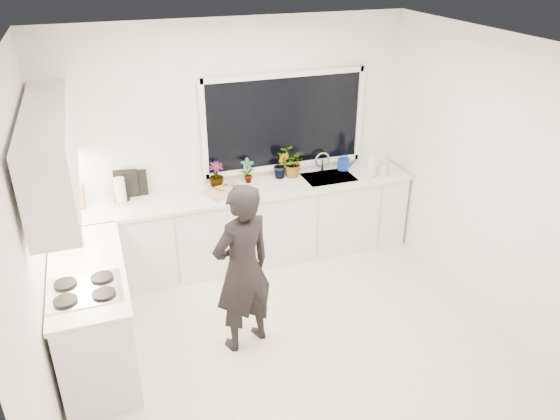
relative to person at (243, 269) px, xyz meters
name	(u,v)px	position (x,y,z in m)	size (l,w,h in m)	color
floor	(286,337)	(0.39, -0.07, -0.82)	(4.00, 3.50, 0.02)	beige
wall_back	(233,144)	(0.39, 1.69, 0.54)	(4.00, 0.02, 2.70)	white
wall_left	(29,251)	(-1.62, -0.07, 0.54)	(0.02, 3.50, 2.70)	white
wall_right	(485,179)	(2.40, -0.07, 0.54)	(0.02, 3.50, 2.70)	white
ceiling	(288,44)	(0.39, -0.07, 1.90)	(4.00, 3.50, 0.02)	white
window	(284,122)	(0.99, 1.66, 0.74)	(1.80, 0.02, 1.00)	black
base_cabinets_back	(243,228)	(0.39, 1.38, -0.37)	(3.92, 0.58, 0.88)	white
base_cabinets_left	(95,314)	(-1.28, 0.28, -0.37)	(0.58, 1.60, 0.88)	white
countertop_back	(242,191)	(0.39, 1.37, 0.09)	(3.94, 0.62, 0.04)	silver
countertop_left	(86,270)	(-1.28, 0.28, 0.09)	(0.62, 1.60, 0.04)	silver
upper_cabinets	(51,152)	(-1.40, 0.63, 1.04)	(0.34, 2.10, 0.70)	white
sink	(329,181)	(1.44, 1.38, 0.06)	(0.58, 0.42, 0.14)	silver
faucet	(322,162)	(1.44, 1.58, 0.22)	(0.03, 0.03, 0.22)	silver
stovetop	(84,290)	(-1.30, -0.07, 0.13)	(0.56, 0.48, 0.03)	black
person	(243,269)	(0.00, 0.00, 0.00)	(0.59, 0.39, 1.62)	black
pizza_tray	(225,192)	(0.20, 1.35, 0.13)	(0.45, 0.33, 0.03)	silver
pizza	(225,190)	(0.20, 1.35, 0.14)	(0.41, 0.29, 0.01)	#B53018
watering_can	(343,164)	(1.69, 1.54, 0.18)	(0.14, 0.14, 0.13)	#1230AE
paper_towel_roll	(120,191)	(-0.89, 1.48, 0.24)	(0.11, 0.11, 0.26)	silver
knife_block	(77,197)	(-1.31, 1.52, 0.22)	(0.13, 0.10, 0.22)	#986D46
utensil_crock	(76,236)	(-1.35, 0.73, 0.19)	(0.13, 0.13, 0.16)	silver
picture_frame_large	(137,183)	(-0.70, 1.62, 0.25)	(0.22, 0.02, 0.28)	black
picture_frame_small	(126,183)	(-0.81, 1.62, 0.26)	(0.25, 0.02, 0.30)	black
herb_plants	(274,166)	(0.82, 1.54, 0.27)	(1.14, 0.34, 0.34)	#26662D
soap_bottles	(375,164)	(1.94, 1.23, 0.26)	(0.31, 0.17, 0.32)	#D8BF66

